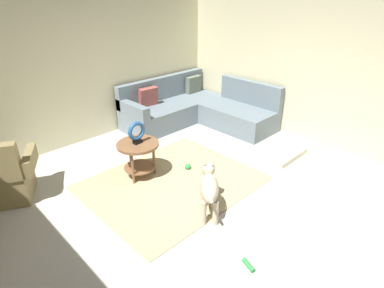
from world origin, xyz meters
name	(u,v)px	position (x,y,z in m)	size (l,w,h in m)	color
ground_plane	(200,212)	(0.00, 0.00, -0.05)	(6.00, 6.00, 0.10)	beige
wall_back	(74,65)	(0.00, 2.94, 1.35)	(6.00, 0.12, 2.70)	beige
wall_right	(324,66)	(2.94, 0.00, 1.35)	(0.12, 6.00, 2.70)	beige
area_rug	(172,182)	(0.15, 0.70, 0.01)	(2.30, 1.90, 0.01)	tan
sectional_couch	(197,110)	(1.99, 2.02, 0.29)	(2.20, 2.25, 0.88)	slate
armchair	(3,179)	(-1.65, 1.92, 0.32)	(0.99, 0.90, 0.88)	olive
side_table	(138,151)	(-0.06, 1.17, 0.42)	(0.60, 0.60, 0.54)	brown
torus_sculpture	(137,132)	(-0.06, 1.17, 0.71)	(0.28, 0.08, 0.33)	black
dog_bed_mat	(279,152)	(1.98, 0.08, 0.04)	(0.80, 0.60, 0.09)	beige
dog	(209,188)	(0.02, -0.13, 0.38)	(0.64, 0.64, 0.63)	beige
dog_toy_ball	(188,167)	(0.57, 0.81, 0.05)	(0.09, 0.09, 0.09)	green
dog_toy_rope	(248,265)	(-0.32, -0.98, 0.03)	(0.05, 0.05, 0.17)	green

